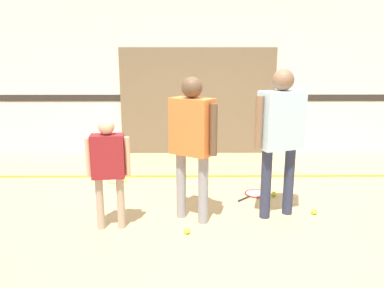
{
  "coord_description": "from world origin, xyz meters",
  "views": [
    {
      "loc": [
        -0.22,
        -3.88,
        1.79
      ],
      "look_at": [
        -0.19,
        -0.0,
        0.87
      ],
      "focal_mm": 35.0,
      "sensor_mm": 36.0,
      "label": 1
    }
  ],
  "objects_px": {
    "person_instructor": "(192,134)",
    "person_student_left": "(108,162)",
    "racket_spare_on_floor": "(255,194)",
    "tennis_ball_stray_left": "(314,212)",
    "tennis_ball_near_instructor": "(187,231)",
    "tennis_ball_by_spare_racket": "(274,194)",
    "racket_second_spare": "(117,181)",
    "person_student_right": "(281,128)"
  },
  "relations": [
    {
      "from": "tennis_ball_by_spare_racket",
      "to": "tennis_ball_stray_left",
      "type": "height_order",
      "value": "same"
    },
    {
      "from": "person_student_right",
      "to": "racket_second_spare",
      "type": "distance_m",
      "value": 2.57
    },
    {
      "from": "person_student_left",
      "to": "racket_second_spare",
      "type": "distance_m",
      "value": 1.68
    },
    {
      "from": "person_student_right",
      "to": "tennis_ball_by_spare_racket",
      "type": "height_order",
      "value": "person_student_right"
    },
    {
      "from": "person_student_right",
      "to": "tennis_ball_stray_left",
      "type": "distance_m",
      "value": 1.08
    },
    {
      "from": "racket_second_spare",
      "to": "tennis_ball_stray_left",
      "type": "relative_size",
      "value": 7.55
    },
    {
      "from": "person_student_left",
      "to": "person_student_right",
      "type": "xyz_separation_m",
      "value": [
        1.82,
        0.31,
        0.29
      ]
    },
    {
      "from": "tennis_ball_stray_left",
      "to": "racket_spare_on_floor",
      "type": "bearing_deg",
      "value": 132.29
    },
    {
      "from": "racket_spare_on_floor",
      "to": "tennis_ball_stray_left",
      "type": "relative_size",
      "value": 7.35
    },
    {
      "from": "person_student_right",
      "to": "person_student_left",
      "type": "bearing_deg",
      "value": -10.62
    },
    {
      "from": "tennis_ball_near_instructor",
      "to": "person_student_right",
      "type": "bearing_deg",
      "value": 24.03
    },
    {
      "from": "tennis_ball_by_spare_racket",
      "to": "tennis_ball_stray_left",
      "type": "relative_size",
      "value": 1.0
    },
    {
      "from": "person_student_left",
      "to": "racket_second_spare",
      "type": "xyz_separation_m",
      "value": [
        -0.22,
        1.5,
        -0.72
      ]
    },
    {
      "from": "racket_spare_on_floor",
      "to": "tennis_ball_near_instructor",
      "type": "relative_size",
      "value": 7.35
    },
    {
      "from": "racket_spare_on_floor",
      "to": "tennis_ball_near_instructor",
      "type": "height_order",
      "value": "tennis_ball_near_instructor"
    },
    {
      "from": "person_student_left",
      "to": "racket_spare_on_floor",
      "type": "bearing_deg",
      "value": 23.26
    },
    {
      "from": "person_student_right",
      "to": "racket_second_spare",
      "type": "xyz_separation_m",
      "value": [
        -2.04,
        1.19,
        -1.01
      ]
    },
    {
      "from": "person_instructor",
      "to": "person_student_left",
      "type": "height_order",
      "value": "person_instructor"
    },
    {
      "from": "person_student_left",
      "to": "tennis_ball_near_instructor",
      "type": "relative_size",
      "value": 17.85
    },
    {
      "from": "racket_spare_on_floor",
      "to": "tennis_ball_by_spare_racket",
      "type": "height_order",
      "value": "tennis_ball_by_spare_racket"
    },
    {
      "from": "racket_spare_on_floor",
      "to": "racket_second_spare",
      "type": "bearing_deg",
      "value": -60.36
    },
    {
      "from": "racket_spare_on_floor",
      "to": "tennis_ball_near_instructor",
      "type": "distance_m",
      "value": 1.41
    },
    {
      "from": "person_student_left",
      "to": "racket_spare_on_floor",
      "type": "relative_size",
      "value": 2.43
    },
    {
      "from": "person_student_left",
      "to": "racket_second_spare",
      "type": "bearing_deg",
      "value": 92.3
    },
    {
      "from": "person_student_left",
      "to": "racket_second_spare",
      "type": "relative_size",
      "value": 2.36
    },
    {
      "from": "racket_spare_on_floor",
      "to": "tennis_ball_near_instructor",
      "type": "bearing_deg",
      "value": 6.62
    },
    {
      "from": "racket_spare_on_floor",
      "to": "tennis_ball_stray_left",
      "type": "bearing_deg",
      "value": 87.9
    },
    {
      "from": "person_instructor",
      "to": "tennis_ball_stray_left",
      "type": "bearing_deg",
      "value": 37.61
    },
    {
      "from": "tennis_ball_stray_left",
      "to": "person_instructor",
      "type": "bearing_deg",
      "value": -175.09
    },
    {
      "from": "tennis_ball_by_spare_racket",
      "to": "racket_spare_on_floor",
      "type": "bearing_deg",
      "value": 165.11
    },
    {
      "from": "person_instructor",
      "to": "racket_second_spare",
      "type": "relative_size",
      "value": 3.16
    },
    {
      "from": "racket_spare_on_floor",
      "to": "tennis_ball_stray_left",
      "type": "distance_m",
      "value": 0.85
    },
    {
      "from": "racket_spare_on_floor",
      "to": "tennis_ball_stray_left",
      "type": "height_order",
      "value": "tennis_ball_stray_left"
    },
    {
      "from": "racket_spare_on_floor",
      "to": "tennis_ball_by_spare_racket",
      "type": "xyz_separation_m",
      "value": [
        0.23,
        -0.06,
        0.02
      ]
    },
    {
      "from": "tennis_ball_near_instructor",
      "to": "tennis_ball_stray_left",
      "type": "bearing_deg",
      "value": 17.85
    },
    {
      "from": "racket_spare_on_floor",
      "to": "tennis_ball_near_instructor",
      "type": "xyz_separation_m",
      "value": [
        -0.89,
        -1.1,
        0.02
      ]
    },
    {
      "from": "racket_second_spare",
      "to": "tennis_ball_near_instructor",
      "type": "height_order",
      "value": "tennis_ball_near_instructor"
    },
    {
      "from": "person_student_left",
      "to": "racket_spare_on_floor",
      "type": "xyz_separation_m",
      "value": [
        1.69,
        0.95,
        -0.72
      ]
    },
    {
      "from": "person_instructor",
      "to": "racket_second_spare",
      "type": "xyz_separation_m",
      "value": [
        -1.08,
        1.3,
        -0.96
      ]
    },
    {
      "from": "person_student_left",
      "to": "tennis_ball_by_spare_racket",
      "type": "bearing_deg",
      "value": 18.74
    },
    {
      "from": "person_instructor",
      "to": "racket_spare_on_floor",
      "type": "distance_m",
      "value": 1.48
    },
    {
      "from": "tennis_ball_by_spare_racket",
      "to": "person_instructor",
      "type": "bearing_deg",
      "value": -147.22
    }
  ]
}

